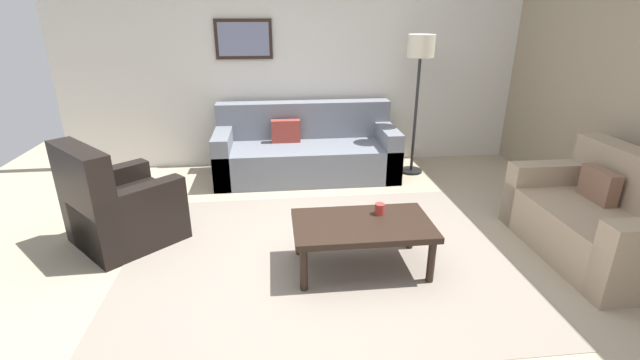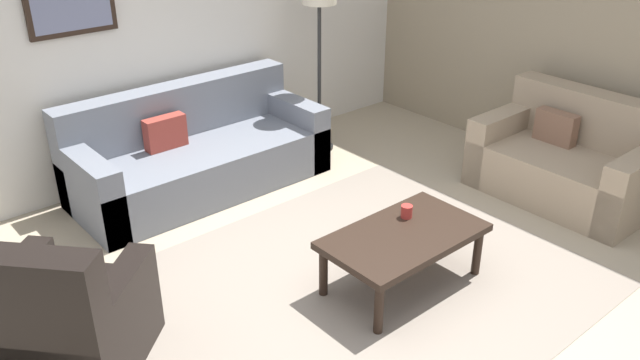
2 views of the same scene
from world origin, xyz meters
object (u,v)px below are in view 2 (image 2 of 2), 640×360
Objects in this scene: framed_artwork at (71,4)px; couch_loveseat at (570,162)px; cup at (407,211)px; couch_main at (195,154)px; lamp_standing at (319,8)px; armchair_leather at (61,330)px; coffee_table at (404,240)px.

couch_loveseat is at bearing -41.10° from framed_artwork.
cup is 3.04m from framed_artwork.
lamp_standing is (1.37, -0.11, 1.11)m from couch_main.
couch_main is 1.97× the size of armchair_leather.
armchair_leather is 2.19m from coffee_table.
coffee_table is 0.64× the size of lamp_standing.
framed_artwork is (-2.09, 0.54, 0.23)m from lamp_standing.
lamp_standing is 2.43× the size of framed_artwork.
framed_artwork reaches higher than cup.
lamp_standing reaches higher than cup.
couch_main is 3.29m from couch_loveseat.
framed_artwork is (-0.72, 0.43, 1.34)m from couch_main.
armchair_leather is at bearing 162.62° from coffee_table.
lamp_standing is at bearing 65.27° from cup.
couch_main is at bearing 41.57° from armchair_leather.
couch_loveseat is 2.63m from lamp_standing.
couch_main is at bearing 175.47° from lamp_standing.
framed_artwork reaches higher than lamp_standing.
cup is 0.05× the size of lamp_standing.
couch_loveseat is 2.10m from coffee_table.
lamp_standing reaches higher than couch_loveseat.
couch_loveseat is 2.06× the size of framed_artwork.
couch_main is 24.57× the size of cup.
couch_main is 1.58m from framed_artwork.
lamp_standing is (1.10, 2.15, 1.05)m from coffee_table.
lamp_standing is (-1.01, 2.16, 1.11)m from couch_loveseat.
couch_loveseat is at bearing -4.35° from cup.
coffee_table is at bearing -17.38° from armchair_leather.
lamp_standing is at bearing 62.99° from coffee_table.
armchair_leather is (-4.19, 0.66, 0.01)m from couch_loveseat.
couch_loveseat is at bearing -43.71° from couch_main.
coffee_table is (0.27, -2.26, 0.06)m from couch_main.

